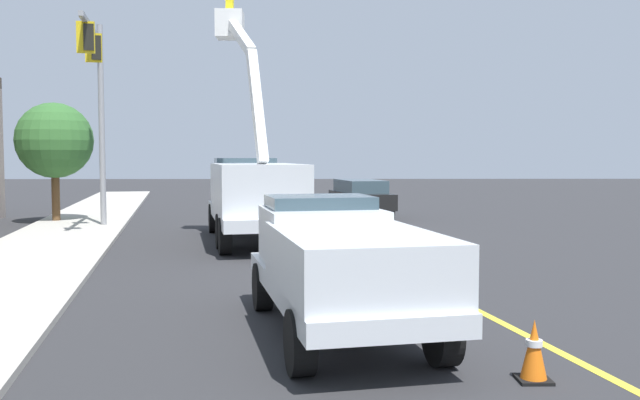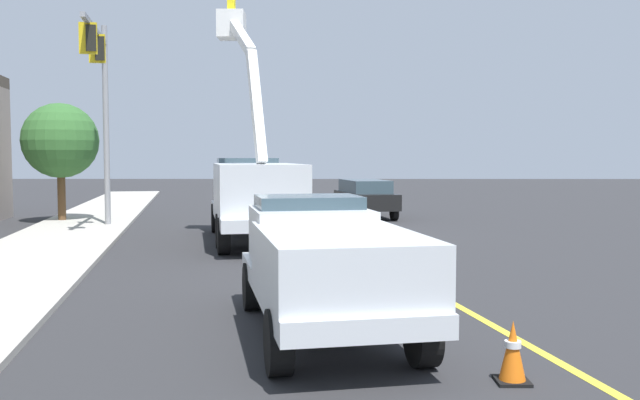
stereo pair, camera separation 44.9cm
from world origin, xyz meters
The scene contains 11 objects.
ground centered at (0.00, 0.00, 0.00)m, with size 120.00×120.00×0.00m, color #2D2D30.
sidewalk_far_side centered at (-1.75, 8.82, 0.06)m, with size 60.00×3.60×0.12m, color #B2ADA3.
lane_centre_stripe centered at (0.00, 0.00, 0.00)m, with size 50.00×0.16×0.01m, color yellow.
utility_bucket_truck centered at (-1.19, 2.62, 1.64)m, with size 8.53×4.04×8.06m.
service_pickup_truck centered at (-12.77, 0.32, 1.12)m, with size 5.90×3.15×2.06m.
passing_minivan centered at (7.35, -1.55, 0.97)m, with size 5.08×2.80×1.69m.
traffic_cone_leading centered at (-14.98, -1.96, 0.37)m, with size 0.40×0.40×0.76m.
traffic_cone_mid_front centered at (-6.40, -0.60, 0.39)m, with size 0.40×0.40×0.79m.
traffic_cone_mid_rear centered at (3.42, 1.34, 0.38)m, with size 0.40×0.40×0.77m.
traffic_signal_mast centered at (1.48, 8.42, 5.31)m, with size 5.31×1.22×7.74m.
street_tree_right centered at (4.71, 11.21, 3.39)m, with size 3.09×3.09×4.95m.
Camera 2 is at (-22.97, 0.32, 2.74)m, focal length 37.67 mm.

